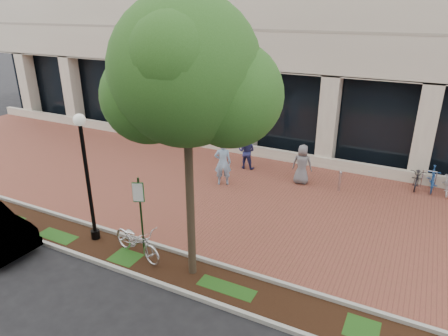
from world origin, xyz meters
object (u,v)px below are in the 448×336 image
at_px(parking_sign, 140,207).
at_px(pedestrian_left, 223,163).
at_px(pedestrian_right, 302,164).
at_px(bollard, 340,181).
at_px(locked_bicycle, 137,241).
at_px(street_tree, 189,81).
at_px(pedestrian_mid, 247,151).
at_px(lamppost, 87,172).

bearing_deg(parking_sign, pedestrian_left, 67.46).
height_order(pedestrian_right, bollard, pedestrian_right).
bearing_deg(parking_sign, pedestrian_right, 44.88).
xyz_separation_m(locked_bicycle, pedestrian_right, (2.80, 7.42, 0.33)).
xyz_separation_m(street_tree, pedestrian_right, (0.88, 7.32, -4.53)).
distance_m(pedestrian_mid, bollard, 4.43).
bearing_deg(lamppost, bollard, 48.98).
xyz_separation_m(parking_sign, locked_bicycle, (-0.05, -0.21, -1.06)).
distance_m(street_tree, pedestrian_mid, 9.27).
xyz_separation_m(street_tree, pedestrian_left, (-2.03, 5.73, -4.42)).
height_order(lamppost, pedestrian_mid, lamppost).
height_order(parking_sign, pedestrian_right, parking_sign).
xyz_separation_m(pedestrian_left, pedestrian_right, (2.92, 1.59, -0.11)).
relative_size(street_tree, pedestrian_right, 4.33).
bearing_deg(lamppost, parking_sign, 1.33).
bearing_deg(pedestrian_mid, street_tree, 99.07).
bearing_deg(bollard, pedestrian_right, 178.40).
height_order(parking_sign, street_tree, street_tree).
bearing_deg(parking_sign, bollard, 34.43).
bearing_deg(bollard, lamppost, -131.02).
relative_size(pedestrian_mid, pedestrian_right, 0.96).
bearing_deg(pedestrian_mid, bollard, 168.18).
xyz_separation_m(street_tree, locked_bicycle, (-1.92, -0.10, -4.86)).
bearing_deg(pedestrian_right, locked_bicycle, 63.37).
distance_m(locked_bicycle, bollard, 8.60).
bearing_deg(pedestrian_right, pedestrian_left, 22.62).
relative_size(locked_bicycle, pedestrian_left, 1.04).
bearing_deg(bollard, parking_sign, -121.32).
bearing_deg(lamppost, locked_bicycle, -5.20).
bearing_deg(locked_bicycle, lamppost, 98.68).
distance_m(lamppost, pedestrian_right, 8.75).
height_order(pedestrian_left, pedestrian_right, pedestrian_left).
bearing_deg(pedestrian_left, locked_bicycle, 64.84).
distance_m(lamppost, locked_bicycle, 2.61).
distance_m(pedestrian_right, bollard, 1.66).
xyz_separation_m(lamppost, bollard, (6.27, 7.21, -1.90)).
height_order(street_tree, bollard, street_tree).
relative_size(parking_sign, pedestrian_mid, 1.52).
relative_size(lamppost, pedestrian_right, 2.43).
distance_m(parking_sign, pedestrian_right, 7.75).
bearing_deg(pedestrian_mid, pedestrian_right, 164.88).
xyz_separation_m(street_tree, bollard, (2.49, 7.27, -4.94)).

